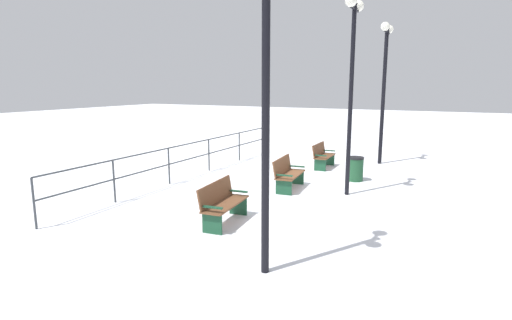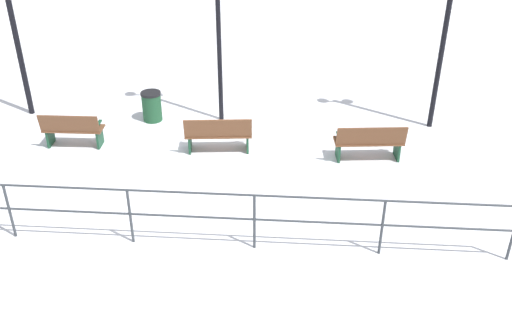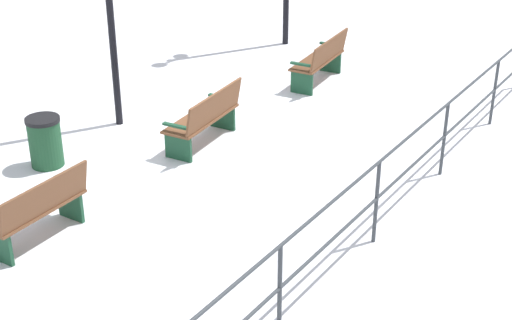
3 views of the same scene
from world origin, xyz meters
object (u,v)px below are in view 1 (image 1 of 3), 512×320
object	(u,v)px
bench_second	(288,173)
lamppost_middle	(352,58)
bench_third	(323,155)
trash_bin	(355,169)
lamppost_far	(385,69)
bench_nearest	(223,202)
lamppost_near	(266,52)

from	to	relation	value
bench_second	lamppost_middle	size ratio (longest dim) A/B	0.30
bench_third	lamppost_middle	bearing A→B (deg)	-63.50
trash_bin	lamppost_far	bearing A→B (deg)	86.83
bench_nearest	bench_second	size ratio (longest dim) A/B	1.01
lamppost_near	lamppost_far	bearing A→B (deg)	90.00
bench_third	lamppost_middle	world-z (taller)	lamppost_middle
bench_nearest	trash_bin	world-z (taller)	bench_nearest
lamppost_far	trash_bin	bearing A→B (deg)	-93.17
bench_nearest	bench_third	distance (m)	6.86
lamppost_middle	trash_bin	size ratio (longest dim) A/B	6.77
bench_third	lamppost_near	bearing A→B (deg)	-80.04
bench_second	lamppost_near	distance (m)	6.23
trash_bin	bench_nearest	bearing A→B (deg)	-107.47
bench_third	lamppost_far	size ratio (longest dim) A/B	0.27
lamppost_near	lamppost_far	xyz separation A→B (m)	(0.00, 10.38, 0.08)
bench_second	bench_nearest	bearing A→B (deg)	-98.31
bench_nearest	lamppost_far	distance (m)	9.39
bench_nearest	bench_third	bearing A→B (deg)	83.01
bench_nearest	trash_bin	size ratio (longest dim) A/B	2.07
lamppost_middle	bench_second	bearing A→B (deg)	-174.73
lamppost_middle	lamppost_far	bearing A→B (deg)	90.00
bench_second	lamppost_middle	xyz separation A→B (m)	(1.72, 0.16, 3.27)
bench_second	bench_third	distance (m)	3.44
bench_second	lamppost_middle	bearing A→B (deg)	-0.67
lamppost_near	trash_bin	world-z (taller)	lamppost_near
lamppost_far	bench_second	bearing A→B (deg)	-108.26
lamppost_near	lamppost_middle	distance (m)	5.32
lamppost_near	lamppost_middle	bearing A→B (deg)	90.00
lamppost_near	lamppost_far	distance (m)	10.38
bench_third	trash_bin	distance (m)	2.17
lamppost_middle	trash_bin	xyz separation A→B (m)	(-0.18, 1.76, -3.35)
lamppost_far	lamppost_near	bearing A→B (deg)	-90.00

